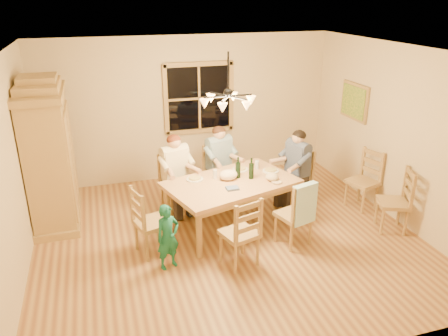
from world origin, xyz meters
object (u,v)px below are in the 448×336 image
object	(u,v)px
adult_slate_man	(297,159)
wine_bottle_b	(251,168)
chandelier	(228,100)
child	(168,237)
armoire	(50,158)
chair_spare_back	(362,190)
adult_plaid_man	(219,154)
chair_near_right	(293,224)
dining_table	(231,187)
chair_spare_front	(392,212)
chair_far_left	(177,195)
chair_far_right	(219,183)
wine_bottle_a	(238,167)
chair_end_left	(153,232)
chair_end_right	(295,189)
chair_near_left	(239,243)

from	to	relation	value
adult_slate_man	wine_bottle_b	xyz separation A→B (m)	(-0.93, -0.36, 0.08)
chandelier	child	distance (m)	1.95
armoire	chair_spare_back	size ratio (longest dim) A/B	2.32
chandelier	wine_bottle_b	xyz separation A→B (m)	(0.47, 0.33, -1.15)
adult_plaid_man	adult_slate_man	distance (m)	1.30
chair_near_right	adult_slate_man	size ratio (longest dim) A/B	1.13
armoire	dining_table	world-z (taller)	armoire
chair_near_right	chair_spare_front	world-z (taller)	same
chair_far_left	adult_slate_man	distance (m)	2.07
chair_far_right	wine_bottle_a	distance (m)	1.05
chair_far_left	wine_bottle_a	bearing A→B (deg)	128.03
chair_end_left	adult_plaid_man	distance (m)	1.98
chair_far_left	chair_far_right	world-z (taller)	same
wine_bottle_a	wine_bottle_b	size ratio (longest dim) A/B	1.00
armoire	chair_far_left	bearing A→B (deg)	-8.38
chair_end_left	chair_spare_front	bearing A→B (deg)	66.50
wine_bottle_a	wine_bottle_b	xyz separation A→B (m)	(0.18, -0.10, 0.00)
dining_table	chair_spare_back	bearing A→B (deg)	-0.18
chair_end_right	chair_spare_front	bearing A→B (deg)	-155.16
chair_far_right	adult_slate_man	bearing A→B (deg)	136.64
adult_plaid_man	wine_bottle_a	xyz separation A→B (m)	(0.05, -0.85, 0.08)
dining_table	adult_slate_man	size ratio (longest dim) A/B	2.45
chair_end_left	chair_near_right	bearing A→B (deg)	63.43
chandelier	chair_end_left	size ratio (longest dim) A/B	0.78
adult_slate_man	child	distance (m)	2.68
chair_near_left	chair_end_right	distance (m)	2.00
chair_far_left	chair_spare_back	size ratio (longest dim) A/B	1.00
wine_bottle_b	chair_spare_front	bearing A→B (deg)	-22.59
wine_bottle_a	chair_near_left	bearing A→B (deg)	-107.28
adult_slate_man	child	size ratio (longest dim) A/B	0.97
chandelier	chair_far_left	size ratio (longest dim) A/B	0.78
dining_table	chair_far_left	xyz separation A→B (m)	(-0.71, 0.72, -0.36)
chair_near_left	chair_end_left	xyz separation A→B (m)	(-1.06, 0.62, 0.00)
chair_end_right	wine_bottle_a	distance (m)	1.30
chair_near_left	chair_far_left	bearing A→B (deg)	90.00
chandelier	chair_spare_back	xyz separation A→B (m)	(2.45, 0.30, -1.77)
chair_near_right	child	distance (m)	1.83
chair_near_left	wine_bottle_b	world-z (taller)	wine_bottle_b
dining_table	chair_spare_back	xyz separation A→B (m)	(2.30, -0.01, -0.36)
chair_spare_back	chair_far_right	bearing A→B (deg)	48.81
chair_spare_front	chandelier	bearing A→B (deg)	100.35
armoire	chair_near_left	bearing A→B (deg)	-39.93
adult_plaid_man	adult_slate_man	xyz separation A→B (m)	(1.16, -0.59, 0.00)
dining_table	wine_bottle_b	distance (m)	0.42
wine_bottle_a	chair_spare_back	distance (m)	2.25
wine_bottle_b	chair_end_right	bearing A→B (deg)	21.05
wine_bottle_a	child	distance (m)	1.63
chair_spare_front	dining_table	bearing A→B (deg)	92.49
wine_bottle_a	chair_spare_front	size ratio (longest dim) A/B	0.33
chair_near_left	child	size ratio (longest dim) A/B	1.10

